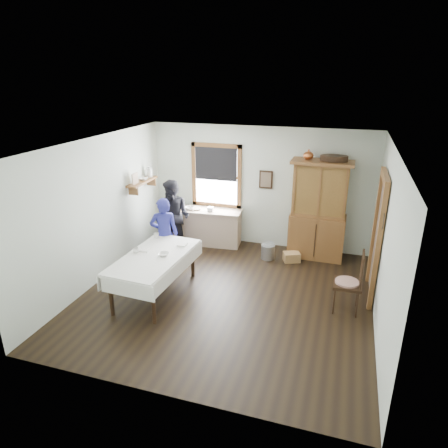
% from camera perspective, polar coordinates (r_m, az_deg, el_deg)
% --- Properties ---
extents(room, '(5.01, 5.01, 2.70)m').
position_cam_1_polar(room, '(6.70, 0.37, -0.21)').
color(room, black).
rests_on(room, ground).
extents(window, '(1.18, 0.07, 1.48)m').
position_cam_1_polar(window, '(9.15, -1.10, 7.37)').
color(window, white).
rests_on(window, room).
extents(doorway, '(0.09, 1.14, 2.22)m').
position_cam_1_polar(doorway, '(7.33, 21.13, -1.36)').
color(doorway, '#4E4137').
rests_on(doorway, room).
extents(wall_shelf, '(0.24, 1.00, 0.44)m').
position_cam_1_polar(wall_shelf, '(8.88, -11.49, 6.17)').
color(wall_shelf, brown).
rests_on(wall_shelf, room).
extents(framed_picture, '(0.30, 0.04, 0.40)m').
position_cam_1_polar(framed_picture, '(8.88, 6.00, 6.32)').
color(framed_picture, black).
rests_on(framed_picture, room).
extents(rug_beater, '(0.01, 0.27, 0.27)m').
position_cam_1_polar(rug_beater, '(6.63, 21.90, 1.41)').
color(rug_beater, black).
rests_on(rug_beater, room).
extents(work_counter, '(1.49, 0.67, 0.83)m').
position_cam_1_polar(work_counter, '(9.23, -2.04, -0.42)').
color(work_counter, tan).
rests_on(work_counter, room).
extents(china_hutch, '(1.24, 0.60, 2.11)m').
position_cam_1_polar(china_hutch, '(8.58, 13.34, 1.89)').
color(china_hutch, brown).
rests_on(china_hutch, room).
extents(dining_table, '(1.11, 1.96, 0.76)m').
position_cam_1_polar(dining_table, '(7.26, -9.79, -7.18)').
color(dining_table, white).
rests_on(dining_table, room).
extents(spindle_chair, '(0.50, 0.50, 1.07)m').
position_cam_1_polar(spindle_chair, '(6.93, 17.28, -7.85)').
color(spindle_chair, black).
rests_on(spindle_chair, room).
extents(pail, '(0.30, 0.30, 0.32)m').
position_cam_1_polar(pail, '(8.63, 6.29, -3.95)').
color(pail, '#9B9DA3').
rests_on(pail, room).
extents(wicker_basket, '(0.40, 0.35, 0.20)m').
position_cam_1_polar(wicker_basket, '(8.60, 9.64, -4.66)').
color(wicker_basket, '#A9834C').
rests_on(wicker_basket, room).
extents(woman_blue, '(0.60, 0.50, 1.41)m').
position_cam_1_polar(woman_blue, '(7.99, -8.50, -1.88)').
color(woman_blue, navy).
rests_on(woman_blue, room).
extents(figure_dark, '(0.78, 0.64, 1.49)m').
position_cam_1_polar(figure_dark, '(8.82, -7.20, 0.71)').
color(figure_dark, black).
rests_on(figure_dark, room).
extents(table_cup_a, '(0.14, 0.14, 0.09)m').
position_cam_1_polar(table_cup_a, '(7.25, -12.46, -3.68)').
color(table_cup_a, white).
rests_on(table_cup_a, dining_table).
extents(table_cup_b, '(0.12, 0.12, 0.10)m').
position_cam_1_polar(table_cup_b, '(7.81, -9.64, -1.63)').
color(table_cup_b, white).
rests_on(table_cup_b, dining_table).
extents(table_bowl, '(0.23, 0.23, 0.05)m').
position_cam_1_polar(table_bowl, '(7.06, -8.61, -4.28)').
color(table_bowl, white).
rests_on(table_bowl, dining_table).
extents(counter_book, '(0.28, 0.29, 0.02)m').
position_cam_1_polar(counter_book, '(9.14, -4.85, 2.13)').
color(counter_book, brown).
rests_on(counter_book, work_counter).
extents(counter_bowl, '(0.24, 0.24, 0.07)m').
position_cam_1_polar(counter_bowl, '(9.14, -4.96, 2.25)').
color(counter_bowl, white).
rests_on(counter_bowl, work_counter).
extents(shelf_bowl, '(0.22, 0.22, 0.05)m').
position_cam_1_polar(shelf_bowl, '(8.89, -11.46, 6.34)').
color(shelf_bowl, white).
rests_on(shelf_bowl, wall_shelf).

